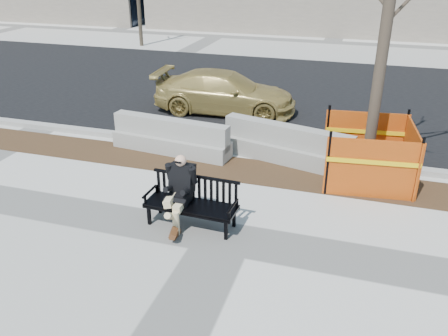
% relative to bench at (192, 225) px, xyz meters
% --- Properties ---
extents(ground, '(120.00, 120.00, 0.00)m').
position_rel_bench_xyz_m(ground, '(0.66, -0.20, 0.00)').
color(ground, beige).
rests_on(ground, ground).
extents(mulch_strip, '(40.00, 1.20, 0.02)m').
position_rel_bench_xyz_m(mulch_strip, '(0.66, 2.40, 0.00)').
color(mulch_strip, '#47301C').
rests_on(mulch_strip, ground).
extents(asphalt_street, '(60.00, 10.40, 0.01)m').
position_rel_bench_xyz_m(asphalt_street, '(0.66, 8.60, 0.00)').
color(asphalt_street, black).
rests_on(asphalt_street, ground).
extents(curb, '(60.00, 0.25, 0.12)m').
position_rel_bench_xyz_m(curb, '(0.66, 3.35, 0.06)').
color(curb, '#9E9B93').
rests_on(curb, ground).
extents(bench, '(1.64, 0.65, 0.86)m').
position_rel_bench_xyz_m(bench, '(0.00, 0.00, 0.00)').
color(bench, black).
rests_on(bench, ground).
extents(seated_man, '(0.57, 0.91, 1.24)m').
position_rel_bench_xyz_m(seated_man, '(-0.22, 0.05, 0.00)').
color(seated_man, black).
rests_on(seated_man, ground).
extents(tree_fence, '(2.87, 2.87, 6.50)m').
position_rel_bench_xyz_m(tree_fence, '(2.79, 2.73, 0.00)').
color(tree_fence, '#DC5113').
rests_on(tree_fence, ground).
extents(sedan, '(4.15, 1.89, 1.18)m').
position_rel_bench_xyz_m(sedan, '(-1.27, 6.10, 0.00)').
color(sedan, '#A99049').
rests_on(sedan, ground).
extents(jersey_barrier_left, '(2.91, 0.88, 0.82)m').
position_rel_bench_xyz_m(jersey_barrier_left, '(-1.59, 2.87, 0.00)').
color(jersey_barrier_left, gray).
rests_on(jersey_barrier_left, ground).
extents(jersey_barrier_right, '(3.04, 1.31, 0.85)m').
position_rel_bench_xyz_m(jersey_barrier_right, '(1.06, 3.15, 0.00)').
color(jersey_barrier_right, gray).
rests_on(jersey_barrier_right, ground).
extents(far_tree_left, '(2.22, 2.22, 5.34)m').
position_rel_bench_xyz_m(far_tree_left, '(-8.20, 14.73, 0.00)').
color(far_tree_left, '#453B2C').
rests_on(far_tree_left, ground).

